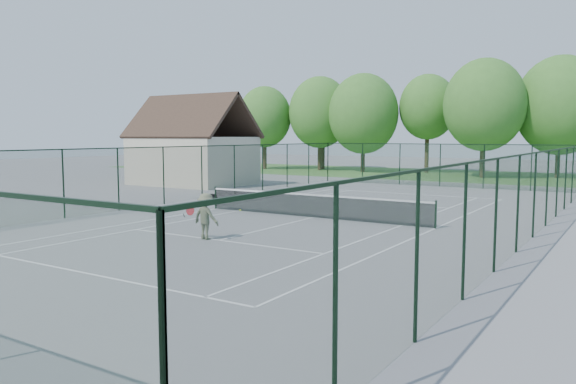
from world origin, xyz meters
TOP-DOWN VIEW (x-y plane):
  - ground at (0.00, 0.00)m, footprint 140.00×140.00m
  - grass_far at (0.00, 30.00)m, footprint 80.00×16.00m
  - court_lines at (0.00, 0.00)m, footprint 11.05×23.85m
  - tennis_net at (0.00, 0.00)m, footprint 11.08×0.08m
  - fence_enclosure at (0.00, 0.00)m, footprint 18.05×36.05m
  - utility_building at (-16.00, 10.00)m, footprint 8.60×6.27m
  - tree_line_far at (0.00, 30.00)m, footprint 39.40×6.40m
  - sports_bag_a at (-8.10, 2.88)m, footprint 0.47×0.36m
  - sports_bag_b at (-7.09, 1.78)m, footprint 0.46×0.36m
  - tennis_player at (-0.51, -6.48)m, footprint 2.09×0.92m

SIDE VIEW (x-z plane):
  - ground at x=0.00m, z-range 0.00..0.00m
  - court_lines at x=0.00m, z-range 0.00..0.01m
  - grass_far at x=0.00m, z-range 0.00..0.01m
  - sports_bag_b at x=-7.09m, z-range 0.00..0.31m
  - sports_bag_a at x=-8.10m, z-range 0.00..0.33m
  - tennis_net at x=0.00m, z-range 0.03..1.13m
  - tennis_player at x=-0.51m, z-range 0.00..1.61m
  - fence_enclosure at x=0.00m, z-range 0.05..3.07m
  - utility_building at x=-16.00m, z-range -0.20..6.44m
  - tree_line_far at x=0.00m, z-range 1.14..10.84m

